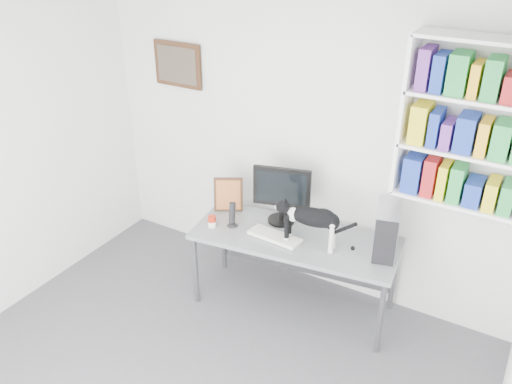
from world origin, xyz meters
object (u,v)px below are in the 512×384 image
speaker (232,214)px  desk (294,272)px  soup_can (212,221)px  cat (312,227)px  monitor (282,195)px  pc_tower (386,230)px  bookshelf (476,126)px  leaning_print (228,194)px  keyboard (275,236)px

speaker → desk: bearing=2.4°
soup_can → cat: bearing=10.1°
monitor → soup_can: bearing=-157.0°
monitor → pc_tower: (0.94, 0.01, -0.07)m
bookshelf → speaker: bookshelf is taller
leaning_print → cat: bearing=-40.2°
bookshelf → desk: (-1.20, -0.33, -1.49)m
monitor → keyboard: monitor is taller
bookshelf → pc_tower: 1.05m
pc_tower → cat: bearing=-171.4°
leaning_print → cat: (0.92, -0.17, 0.02)m
pc_tower → speaker: pc_tower is taller
pc_tower → desk: bearing=179.0°
soup_can → cat: cat is taller
desk → monitor: (-0.22, 0.17, 0.63)m
desk → cat: (0.18, -0.06, 0.55)m
keyboard → soup_can: (-0.56, -0.11, 0.03)m
desk → keyboard: 0.42m
keyboard → pc_tower: (0.86, 0.28, 0.18)m
monitor → pc_tower: bearing=-15.3°
speaker → leaning_print: size_ratio=0.71×
bookshelf → speaker: size_ratio=5.33×
monitor → cat: size_ratio=0.88×
monitor → keyboard: (0.08, -0.27, -0.25)m
monitor → keyboard: bearing=-88.5°
pc_tower → soup_can: 1.48m
monitor → pc_tower: monitor is taller
desk → keyboard: (-0.14, -0.10, 0.38)m
monitor → leaning_print: bearing=170.8°
monitor → cat: monitor is taller
desk → pc_tower: (0.72, 0.18, 0.57)m
soup_can → cat: (0.88, 0.16, 0.14)m
pc_tower → soup_can: (-1.42, -0.39, -0.15)m
keyboard → speaker: (-0.42, -0.01, 0.10)m
soup_can → cat: size_ratio=0.17×
keyboard → pc_tower: size_ratio=1.12×
desk → leaning_print: leaning_print is taller
desk → cat: bearing=-25.9°
bookshelf → monitor: (-1.43, -0.16, -0.86)m
speaker → leaning_print: leaning_print is taller
monitor → soup_can: (-0.48, -0.39, -0.22)m
speaker → monitor: bearing=31.3°
leaning_print → soup_can: bearing=-113.3°
bookshelf → monitor: bearing=-173.6°
cat → desk: bearing=152.2°
soup_can → cat: 0.90m
pc_tower → speaker: 1.31m
leaning_print → bookshelf: bearing=-23.3°
keyboard → bookshelf: bearing=21.7°
speaker → soup_can: (-0.15, -0.10, -0.06)m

